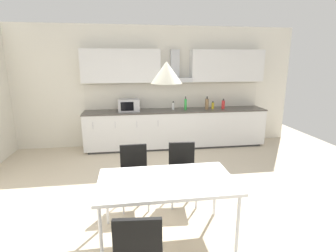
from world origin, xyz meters
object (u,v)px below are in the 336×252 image
at_px(microwave, 129,105).
at_px(chair_far_right, 182,167).
at_px(bottle_brown, 207,104).
at_px(pendant_lamp, 166,72).
at_px(bottle_yellow, 213,105).
at_px(bottle_white, 173,106).
at_px(bottle_green, 186,104).
at_px(chair_far_left, 134,169).
at_px(dining_table, 167,184).
at_px(chair_near_left, 139,248).
at_px(bottle_red, 223,104).

xyz_separation_m(microwave, chair_far_right, (0.74, -2.54, -0.51)).
bearing_deg(bottle_brown, chair_far_right, -113.91).
relative_size(microwave, pendant_lamp, 1.50).
bearing_deg(bottle_yellow, bottle_white, 179.53).
distance_m(bottle_green, chair_far_left, 2.86).
relative_size(bottle_brown, chair_far_left, 0.35).
relative_size(chair_far_right, chair_far_left, 1.00).
distance_m(bottle_green, bottle_brown, 0.52).
xyz_separation_m(bottle_brown, dining_table, (-1.46, -3.31, -0.35)).
relative_size(bottle_green, dining_table, 0.21).
xyz_separation_m(bottle_green, pendant_lamp, (-0.94, -3.32, 0.87)).
distance_m(bottle_white, chair_far_right, 2.64).
xyz_separation_m(microwave, bottle_white, (1.04, 0.04, -0.05)).
bearing_deg(bottle_brown, bottle_green, 179.29).
height_order(microwave, chair_near_left, microwave).
relative_size(bottle_yellow, chair_far_left, 0.21).
height_order(bottle_brown, dining_table, bottle_brown).
distance_m(bottle_green, chair_far_right, 2.62).
bearing_deg(bottle_yellow, chair_near_left, -115.24).
bearing_deg(dining_table, microwave, 96.59).
relative_size(bottle_green, chair_near_left, 0.37).
height_order(bottle_green, bottle_white, bottle_green).
relative_size(microwave, bottle_green, 1.51).
relative_size(microwave, bottle_yellow, 2.66).
height_order(bottle_green, dining_table, bottle_green).
height_order(bottle_brown, bottle_white, bottle_brown).
relative_size(bottle_red, chair_near_left, 0.28).
bearing_deg(pendant_lamp, chair_far_right, 66.79).
distance_m(bottle_green, bottle_yellow, 0.70).
xyz_separation_m(chair_far_right, chair_near_left, (-0.70, -1.63, 0.00)).
relative_size(bottle_yellow, bottle_white, 0.88).
height_order(bottle_green, chair_far_right, bottle_green).
bearing_deg(bottle_brown, microwave, 178.71).
xyz_separation_m(dining_table, chair_near_left, (-0.35, -0.82, -0.16)).
height_order(bottle_brown, chair_far_left, bottle_brown).
distance_m(bottle_brown, bottle_red, 0.42).
bearing_deg(chair_near_left, pendant_lamp, 66.73).
bearing_deg(bottle_red, chair_near_left, -118.17).
bearing_deg(bottle_white, bottle_yellow, -0.47).
relative_size(bottle_red, bottle_white, 1.19).
xyz_separation_m(bottle_red, chair_far_left, (-2.22, -2.53, -0.48)).
relative_size(chair_near_left, pendant_lamp, 2.72).
bearing_deg(bottle_green, bottle_yellow, 5.62).
distance_m(dining_table, chair_near_left, 0.90).
bearing_deg(bottle_white, bottle_green, -15.08).
bearing_deg(bottle_red, bottle_green, -178.52).
bearing_deg(bottle_white, pendant_lamp, -100.89).
height_order(bottle_yellow, pendant_lamp, pendant_lamp).
distance_m(bottle_brown, chair_near_left, 4.53).
bearing_deg(bottle_yellow, chair_far_left, -127.57).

